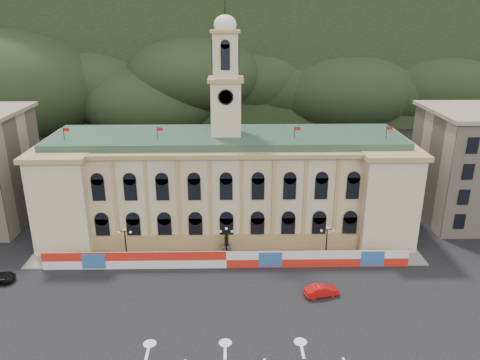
{
  "coord_description": "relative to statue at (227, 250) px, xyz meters",
  "views": [
    {
      "loc": [
        0.8,
        -41.34,
        33.0
      ],
      "look_at": [
        1.91,
        18.0,
        11.71
      ],
      "focal_mm": 35.0,
      "sensor_mm": 36.0,
      "label": 1
    }
  ],
  "objects": [
    {
      "name": "ground",
      "position": [
        0.0,
        -18.0,
        -1.19
      ],
      "size": [
        260.0,
        260.0,
        0.0
      ],
      "primitive_type": "plane",
      "color": "black",
      "rests_on": "ground"
    },
    {
      "name": "hill_ridge",
      "position": [
        0.03,
        103.99,
        18.3
      ],
      "size": [
        230.0,
        80.0,
        64.0
      ],
      "color": "black",
      "rests_on": "ground"
    },
    {
      "name": "city_hall",
      "position": [
        0.0,
        9.63,
        6.66
      ],
      "size": [
        56.2,
        17.6,
        37.1
      ],
      "color": "beige",
      "rests_on": "ground"
    },
    {
      "name": "hoarding_fence",
      "position": [
        0.06,
        -2.93,
        0.06
      ],
      "size": [
        50.0,
        0.44,
        2.5
      ],
      "color": "red",
      "rests_on": "ground"
    },
    {
      "name": "pavement",
      "position": [
        0.0,
        -0.25,
        -1.11
      ],
      "size": [
        56.0,
        5.5,
        0.16
      ],
      "primitive_type": "cube",
      "color": "slate",
      "rests_on": "ground"
    },
    {
      "name": "statue",
      "position": [
        0.0,
        0.0,
        0.0
      ],
      "size": [
        1.4,
        1.4,
        3.72
      ],
      "color": "#595651",
      "rests_on": "ground"
    },
    {
      "name": "lamp_left",
      "position": [
        -14.0,
        -1.0,
        1.89
      ],
      "size": [
        1.96,
        0.44,
        5.15
      ],
      "color": "black",
      "rests_on": "ground"
    },
    {
      "name": "lamp_center",
      "position": [
        0.0,
        -1.0,
        1.89
      ],
      "size": [
        1.96,
        0.44,
        5.15
      ],
      "color": "black",
      "rests_on": "ground"
    },
    {
      "name": "lamp_right",
      "position": [
        14.0,
        -1.0,
        1.89
      ],
      "size": [
        1.96,
        0.44,
        5.15
      ],
      "color": "black",
      "rests_on": "ground"
    },
    {
      "name": "red_sedan",
      "position": [
        11.77,
        -9.94,
        -0.48
      ],
      "size": [
        3.39,
        4.96,
        1.42
      ],
      "primitive_type": "imported",
      "rotation": [
        0.0,
        0.0,
        1.8
      ],
      "color": "#BD0D0D",
      "rests_on": "ground"
    }
  ]
}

